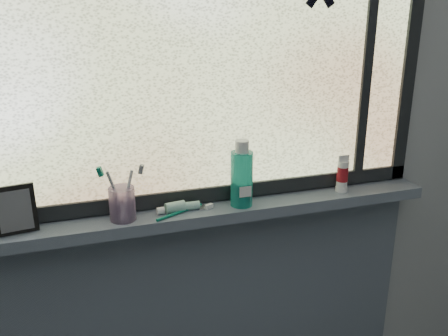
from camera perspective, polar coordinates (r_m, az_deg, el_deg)
wall_back at (r=1.68m, az=-2.72°, el=3.70°), size 3.00×0.01×2.50m
windowsill at (r=1.69m, az=-1.93°, el=-5.14°), size 1.62×0.14×0.04m
sill_apron at (r=2.00m, az=-2.23°, el=-17.88°), size 1.62×0.02×0.98m
window_pane at (r=1.60m, az=-2.66°, el=13.18°), size 1.50×0.01×1.00m
frame_bottom at (r=1.72m, az=-2.38°, el=-2.98°), size 1.60×0.03×0.05m
frame_right at (r=1.95m, az=20.57°, el=13.10°), size 0.05×0.03×1.10m
frame_mullion at (r=1.85m, az=16.16°, el=13.28°), size 0.03×0.03×1.00m
vanity_mirror at (r=1.61m, az=-22.74°, el=-4.41°), size 0.13×0.08×0.15m
toothpaste_tube at (r=1.65m, az=-4.87°, el=-4.38°), size 0.21×0.06×0.04m
toothbrush_cup at (r=1.61m, az=-11.55°, el=-4.02°), size 0.10×0.10×0.11m
toothbrush_lying at (r=1.64m, az=-5.10°, el=-4.96°), size 0.21×0.12×0.02m
mouthwash_bottle at (r=1.66m, az=2.03°, el=-0.62°), size 0.08×0.08×0.19m
cream_tube at (r=1.84m, az=13.40°, el=-0.48°), size 0.05×0.05×0.10m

